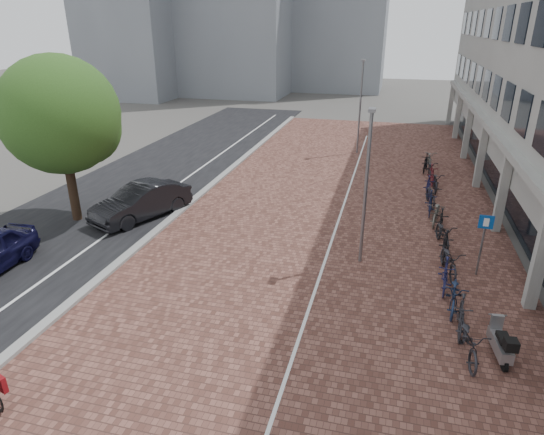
{
  "coord_description": "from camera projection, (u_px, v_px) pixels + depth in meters",
  "views": [
    {
      "loc": [
        4.2,
        -9.99,
        8.19
      ],
      "look_at": [
        0.0,
        6.0,
        1.3
      ],
      "focal_mm": 30.8,
      "sensor_mm": 36.0,
      "label": 1
    }
  ],
  "objects": [
    {
      "name": "plaza_brick",
      "position": [
        341.0,
        201.0,
        23.3
      ],
      "size": [
        14.5,
        42.0,
        0.04
      ],
      "primitive_type": "cube",
      "color": "brown",
      "rests_on": "ground"
    },
    {
      "name": "street_asphalt",
      "position": [
        143.0,
        183.0,
        25.88
      ],
      "size": [
        8.0,
        50.0,
        0.03
      ],
      "primitive_type": "cube",
      "color": "black",
      "rests_on": "ground"
    },
    {
      "name": "bike_row",
      "position": [
        438.0,
        213.0,
        20.45
      ],
      "size": [
        1.29,
        20.41,
        1.05
      ],
      "color": "black",
      "rests_on": "ground"
    },
    {
      "name": "lamp_far",
      "position": [
        360.0,
        108.0,
        30.69
      ],
      "size": [
        0.12,
        0.12,
        6.04
      ],
      "primitive_type": "cylinder",
      "color": "slate",
      "rests_on": "ground"
    },
    {
      "name": "scooter_front",
      "position": [
        501.0,
        342.0,
        12.17
      ],
      "size": [
        0.62,
        1.52,
        1.02
      ],
      "primitive_type": null,
      "rotation": [
        0.0,
        0.0,
        0.11
      ],
      "color": "gray",
      "rests_on": "ground"
    },
    {
      "name": "ground",
      "position": [
        218.0,
        340.0,
        13.06
      ],
      "size": [
        140.0,
        140.0,
        0.0
      ],
      "primitive_type": "plane",
      "color": "#474442",
      "rests_on": "ground"
    },
    {
      "name": "street_tree",
      "position": [
        65.0,
        118.0,
        19.45
      ],
      "size": [
        4.92,
        4.92,
        7.15
      ],
      "color": "#382619",
      "rests_on": "ground"
    },
    {
      "name": "car_dark",
      "position": [
        141.0,
        202.0,
        21.01
      ],
      "size": [
        3.37,
        4.95,
        1.55
      ],
      "primitive_type": "imported",
      "rotation": [
        0.0,
        0.0,
        -0.41
      ],
      "color": "black",
      "rests_on": "ground"
    },
    {
      "name": "parking_sign",
      "position": [
        483.0,
        236.0,
        15.81
      ],
      "size": [
        0.48,
        0.09,
        2.29
      ],
      "rotation": [
        0.0,
        0.0,
        -0.02
      ],
      "color": "slate",
      "rests_on": "ground"
    },
    {
      "name": "lamp_near",
      "position": [
        366.0,
        191.0,
        16.27
      ],
      "size": [
        0.12,
        0.12,
        5.59
      ],
      "primitive_type": "cylinder",
      "color": "slate",
      "rests_on": "ground"
    },
    {
      "name": "parking_line",
      "position": [
        345.0,
        200.0,
        23.24
      ],
      "size": [
        0.1,
        30.0,
        0.0
      ],
      "primitive_type": "cube",
      "color": "white",
      "rests_on": "plaza_brick"
    },
    {
      "name": "lane_line",
      "position": [
        176.0,
        186.0,
        25.4
      ],
      "size": [
        0.12,
        44.0,
        0.0
      ],
      "primitive_type": "cube",
      "color": "white",
      "rests_on": "street_asphalt"
    },
    {
      "name": "curb",
      "position": [
        208.0,
        188.0,
        24.94
      ],
      "size": [
        0.35,
        42.0,
        0.14
      ],
      "primitive_type": "cube",
      "color": "gray",
      "rests_on": "ground"
    }
  ]
}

